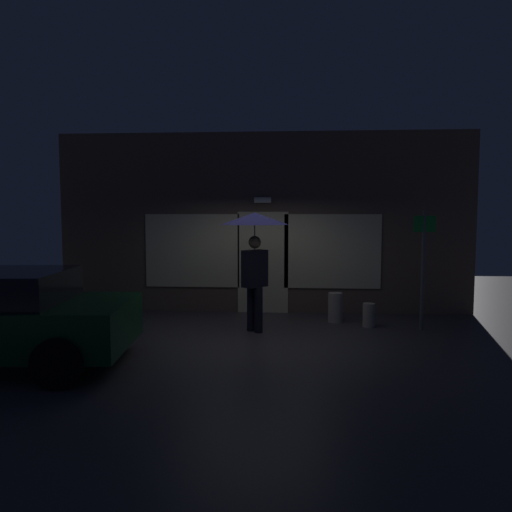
{
  "coord_description": "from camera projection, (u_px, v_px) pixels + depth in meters",
  "views": [
    {
      "loc": [
        0.62,
        -8.59,
        2.17
      ],
      "look_at": [
        -0.02,
        0.39,
        1.4
      ],
      "focal_mm": 34.97,
      "sensor_mm": 36.0,
      "label": 1
    }
  ],
  "objects": [
    {
      "name": "ground_plane",
      "position": [
        256.0,
        337.0,
        8.76
      ],
      "size": [
        18.0,
        18.0,
        0.0
      ],
      "primitive_type": "plane",
      "color": "#423F44"
    },
    {
      "name": "building_facade",
      "position": [
        263.0,
        224.0,
        10.93
      ],
      "size": [
        9.01,
        0.48,
        3.91
      ],
      "color": "brown",
      "rests_on": "ground"
    },
    {
      "name": "person_with_umbrella",
      "position": [
        255.0,
        235.0,
        9.0
      ],
      "size": [
        1.23,
        1.23,
        2.18
      ],
      "rotation": [
        0.0,
        0.0,
        0.84
      ],
      "color": "black",
      "rests_on": "ground"
    },
    {
      "name": "street_sign_post",
      "position": [
        423.0,
        262.0,
        9.16
      ],
      "size": [
        0.4,
        0.07,
        2.23
      ],
      "color": "#595B60",
      "rests_on": "ground"
    },
    {
      "name": "sidewalk_bollard",
      "position": [
        335.0,
        307.0,
        9.93
      ],
      "size": [
        0.28,
        0.28,
        0.59
      ],
      "primitive_type": "cylinder",
      "color": "#B2A899",
      "rests_on": "ground"
    },
    {
      "name": "sidewalk_bollard_2",
      "position": [
        369.0,
        315.0,
        9.52
      ],
      "size": [
        0.23,
        0.23,
        0.45
      ],
      "primitive_type": "cylinder",
      "color": "#B2A899",
      "rests_on": "ground"
    }
  ]
}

